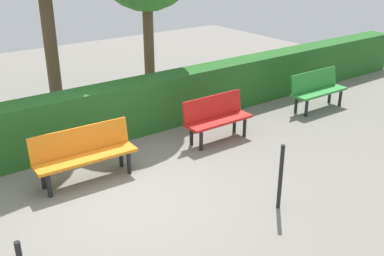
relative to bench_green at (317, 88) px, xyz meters
name	(u,v)px	position (x,y,z in m)	size (l,w,h in m)	color
ground_plane	(118,191)	(5.42, 0.58, -0.48)	(21.09, 21.09, 0.00)	gray
bench_green	(317,88)	(0.00, 0.00, 0.00)	(1.47, 0.48, 0.86)	#2D8C38
bench_red	(216,116)	(2.95, -0.02, 0.00)	(1.38, 0.46, 0.86)	red
bench_orange	(84,152)	(5.65, -0.07, 0.00)	(1.65, 0.53, 0.86)	orange
hedge_row	(127,109)	(4.19, -1.27, 0.05)	(17.09, 0.60, 1.06)	#266023
railing_post_mid	(281,177)	(3.78, 2.39, 0.02)	(0.06, 0.06, 1.00)	black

